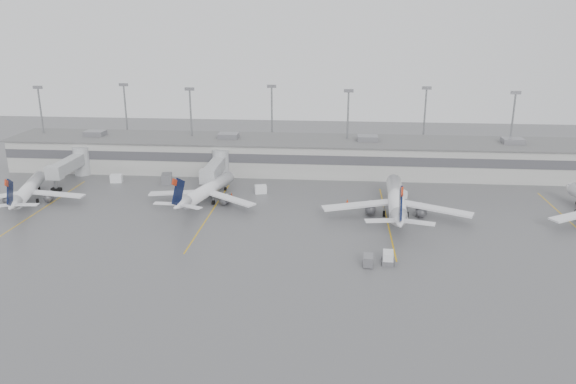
# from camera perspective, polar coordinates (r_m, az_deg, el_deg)

# --- Properties ---
(ground) EXTENTS (260.00, 260.00, 0.00)m
(ground) POSITION_cam_1_polar(r_m,az_deg,el_deg) (88.74, -0.18, -7.77)
(ground) COLOR #4E4E51
(ground) RESTS_ON ground
(terminal) EXTENTS (152.00, 17.00, 9.45)m
(terminal) POSITION_cam_1_polar(r_m,az_deg,el_deg) (142.15, 1.95, 3.76)
(terminal) COLOR #A5A5A0
(terminal) RESTS_ON ground
(light_masts) EXTENTS (142.40, 8.00, 20.60)m
(light_masts) POSITION_cam_1_polar(r_m,az_deg,el_deg) (146.16, 2.11, 7.29)
(light_masts) COLOR gray
(light_masts) RESTS_ON ground
(jet_bridge_left) EXTENTS (4.00, 17.20, 7.00)m
(jet_bridge_left) POSITION_cam_1_polar(r_m,az_deg,el_deg) (144.53, -20.91, 2.71)
(jet_bridge_left) COLOR #999B9E
(jet_bridge_left) RESTS_ON ground
(jet_bridge_right) EXTENTS (4.00, 17.20, 7.00)m
(jet_bridge_right) POSITION_cam_1_polar(r_m,az_deg,el_deg) (133.10, -7.20, 2.55)
(jet_bridge_right) COLOR #999B9E
(jet_bridge_right) RESTS_ON ground
(stand_markings) EXTENTS (105.25, 40.00, 0.01)m
(stand_markings) POSITION_cam_1_polar(r_m,az_deg,el_deg) (110.84, 0.95, -2.49)
(stand_markings) COLOR #DEA70D
(stand_markings) RESTS_ON ground
(jet_far_left) EXTENTS (23.21, 26.37, 8.72)m
(jet_far_left) POSITION_cam_1_polar(r_m,az_deg,el_deg) (130.18, -24.98, 0.14)
(jet_far_left) COLOR white
(jet_far_left) RESTS_ON ground
(jet_mid_left) EXTENTS (23.68, 26.88, 8.86)m
(jet_mid_left) POSITION_cam_1_polar(r_m,az_deg,el_deg) (119.07, -8.34, 0.14)
(jet_mid_left) COLOR white
(jet_mid_left) RESTS_ON ground
(jet_mid_right) EXTENTS (29.12, 32.69, 10.57)m
(jet_mid_right) POSITION_cam_1_polar(r_m,az_deg,el_deg) (112.07, 10.94, -0.82)
(jet_mid_right) COLOR white
(jet_mid_right) RESTS_ON ground
(baggage_tug) EXTENTS (2.14, 3.12, 1.93)m
(baggage_tug) POSITION_cam_1_polar(r_m,az_deg,el_deg) (91.65, 10.12, -6.69)
(baggage_tug) COLOR white
(baggage_tug) RESTS_ON ground
(baggage_cart) EXTENTS (1.70, 2.76, 1.71)m
(baggage_cart) POSITION_cam_1_polar(r_m,az_deg,el_deg) (90.25, 8.15, -6.89)
(baggage_cart) COLOR slate
(baggage_cart) RESTS_ON ground
(gse_uld_a) EXTENTS (2.88, 2.12, 1.90)m
(gse_uld_a) POSITION_cam_1_polar(r_m,az_deg,el_deg) (139.28, -17.03, 1.33)
(gse_uld_a) COLOR white
(gse_uld_a) RESTS_ON ground
(gse_uld_b) EXTENTS (2.95, 2.37, 1.83)m
(gse_uld_b) POSITION_cam_1_polar(r_m,az_deg,el_deg) (125.08, -2.80, 0.28)
(gse_uld_b) COLOR white
(gse_uld_b) RESTS_ON ground
(gse_uld_c) EXTENTS (2.71, 2.21, 1.66)m
(gse_uld_c) POSITION_cam_1_polar(r_m,az_deg,el_deg) (123.97, 11.40, -0.25)
(gse_uld_c) COLOR white
(gse_uld_c) RESTS_ON ground
(gse_loader) EXTENTS (2.97, 4.04, 2.28)m
(gse_loader) POSITION_cam_1_polar(r_m,az_deg,el_deg) (135.36, -12.21, 1.34)
(gse_loader) COLOR slate
(gse_loader) RESTS_ON ground
(cone_a) EXTENTS (0.46, 0.46, 0.74)m
(cone_a) POSITION_cam_1_polar(r_m,az_deg,el_deg) (133.47, -22.98, -0.26)
(cone_a) COLOR red
(cone_a) RESTS_ON ground
(cone_b) EXTENTS (0.49, 0.49, 0.78)m
(cone_b) POSITION_cam_1_polar(r_m,az_deg,el_deg) (123.75, -5.77, -0.24)
(cone_b) COLOR red
(cone_b) RESTS_ON ground
(cone_c) EXTENTS (0.44, 0.44, 0.70)m
(cone_c) POSITION_cam_1_polar(r_m,az_deg,el_deg) (119.55, 6.05, -0.90)
(cone_c) COLOR red
(cone_c) RESTS_ON ground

